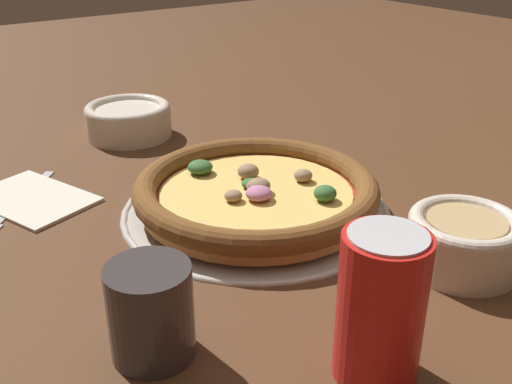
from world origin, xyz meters
TOP-DOWN VIEW (x-y plane):
  - ground_plane at (0.00, 0.00)m, footprint 3.00×3.00m
  - pizza_tray at (0.00, 0.00)m, footprint 0.32×0.32m
  - pizza at (-0.00, 0.00)m, footprint 0.29×0.29m
  - bowl_near at (0.22, 0.10)m, footprint 0.11×0.11m
  - bowl_far at (-0.33, -0.01)m, footprint 0.13×0.13m
  - drinking_cup at (0.16, -0.22)m, footprint 0.07×0.07m
  - napkin at (-0.19, -0.21)m, footprint 0.18×0.15m
  - fork at (-0.18, -0.24)m, footprint 0.16×0.15m
  - beverage_can at (0.28, -0.09)m, footprint 0.07×0.07m

SIDE VIEW (x-z plane):
  - ground_plane at x=0.00m, z-range 0.00..0.00m
  - fork at x=-0.18m, z-range 0.00..0.00m
  - pizza_tray at x=0.00m, z-range 0.00..0.01m
  - napkin at x=-0.19m, z-range 0.00..0.01m
  - pizza at x=0.00m, z-range 0.01..0.05m
  - bowl_far at x=-0.33m, z-range 0.00..0.05m
  - bowl_near at x=0.22m, z-range 0.00..0.06m
  - drinking_cup at x=0.16m, z-range 0.00..0.08m
  - beverage_can at x=0.28m, z-range 0.00..0.12m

